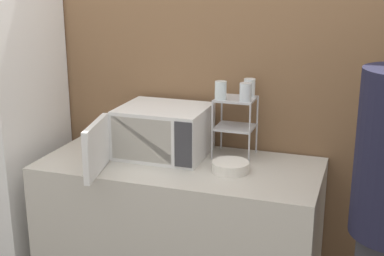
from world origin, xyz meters
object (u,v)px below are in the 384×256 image
Objects in this scene: microwave at (161,132)px; glass_front_left at (221,90)px; glass_front_right at (245,92)px; dish_rack at (235,115)px; bowl at (230,167)px; glass_back_right at (249,88)px.

glass_front_left is (0.33, 0.07, 0.25)m from microwave.
microwave is at bearing -172.09° from glass_front_right.
dish_rack is at bearing 138.21° from glass_front_right.
dish_rack is 0.33m from bowl.
glass_back_right is 0.48m from bowl.
glass_back_right is at bearing 43.61° from dish_rack.
glass_front_right is (0.07, -0.06, 0.15)m from dish_rack.
glass_back_right is at bearing 86.17° from bowl.
microwave reaches higher than bowl.
microwave is 7.79× the size of glass_front_right.
glass_front_left and glass_front_right have the same top height.
microwave is 7.79× the size of glass_front_left.
bowl is at bearing -80.33° from dish_rack.
glass_back_right and glass_front_right have the same top height.
glass_front_right is at bearing 82.05° from bowl.
bowl is at bearing -93.83° from glass_back_right.
dish_rack reaches higher than microwave.
glass_front_right is 0.41m from bowl.
glass_front_left and glass_back_right have the same top height.
glass_back_right reaches higher than microwave.
glass_front_left is 1.00× the size of glass_front_right.
microwave is 2.32× the size of dish_rack.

